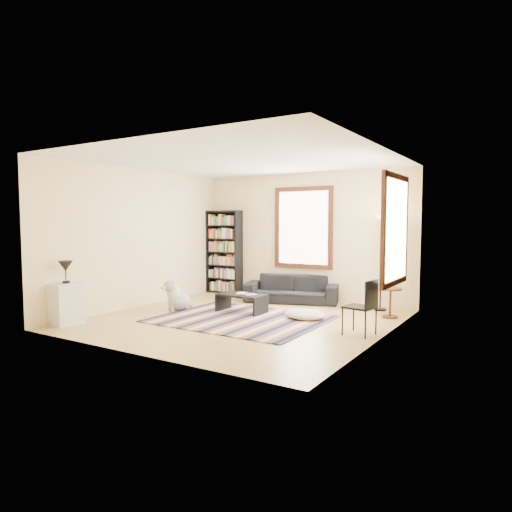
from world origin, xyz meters
The scene contains 21 objects.
floor centered at (0.00, 0.00, -0.05)m, with size 5.00×5.00×0.10m, color tan.
ceiling centered at (0.00, 0.00, 2.85)m, with size 5.00×5.00×0.10m, color white.
wall_back centered at (0.00, 2.55, 1.40)m, with size 5.00×0.10×2.80m, color beige.
wall_front centered at (0.00, -2.55, 1.40)m, with size 5.00×0.10×2.80m, color beige.
wall_left centered at (-2.55, 0.00, 1.40)m, with size 0.10×5.00×2.80m, color beige.
wall_right centered at (2.55, 0.00, 1.40)m, with size 0.10×5.00×2.80m, color beige.
window_back centered at (0.00, 2.47, 1.60)m, with size 1.20×0.06×1.60m, color white.
window_right centered at (2.47, 0.80, 1.60)m, with size 0.06×1.20×1.60m, color white.
rug centered at (-0.01, 0.01, 0.01)m, with size 2.86×2.29×0.02m, color #0C1C3D.
sofa centered at (-0.06, 2.05, 0.29)m, with size 0.78×1.99×0.58m, color black.
bookshelf centered at (-2.05, 2.32, 1.00)m, with size 0.90×0.30×2.00m, color black.
coffee_table centered at (-0.32, 0.50, 0.18)m, with size 0.90×0.50×0.36m, color black.
book_a centered at (-0.42, 0.50, 0.37)m, with size 0.23×0.17×0.02m, color beige.
book_b centered at (-0.17, 0.55, 0.37)m, with size 0.14×0.19×0.01m, color beige.
floor_cushion centered at (0.96, 0.60, 0.09)m, with size 0.75×0.56×0.19m, color silver.
floor_lamp centered at (1.84, 2.15, 0.93)m, with size 0.30×0.30×1.86m, color black, non-canonical shape.
side_table centered at (2.20, 1.56, 0.27)m, with size 0.40×0.40×0.54m, color #3F1E0F.
folding_chair centered at (2.15, 0.05, 0.43)m, with size 0.42×0.40×0.86m, color black.
white_cabinet centered at (-2.30, -1.87, 0.35)m, with size 0.38×0.50×0.70m, color silver.
table_lamp centered at (-2.30, -1.87, 0.89)m, with size 0.24×0.24×0.38m, color black, non-canonical shape.
dog centered at (-1.50, 0.06, 0.30)m, with size 0.43×0.60×0.60m, color silver, non-canonical shape.
Camera 1 is at (4.45, -6.63, 1.74)m, focal length 32.00 mm.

